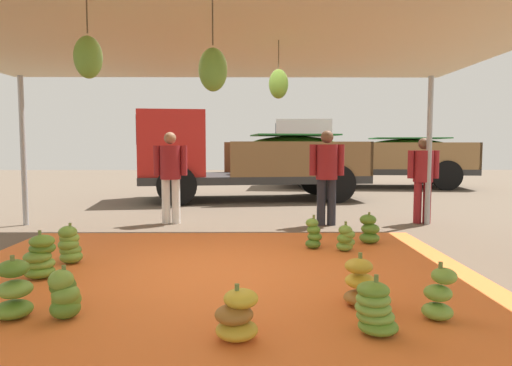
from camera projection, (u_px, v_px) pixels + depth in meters
The scene contains 19 objects.
ground_plane at pixel (226, 227), 8.47m from camera, with size 40.00×40.00×0.00m, color brown.
tarp_orange at pixel (212, 272), 5.48m from camera, with size 6.22×4.85×0.01m, color orange.
tent_canopy at pixel (210, 32), 5.16m from camera, with size 8.00×7.00×2.84m.
banana_bunch_0 at pixel (65, 295), 3.98m from camera, with size 0.34×0.37×0.46m.
banana_bunch_2 at pixel (40, 258), 5.19m from camera, with size 0.45×0.43×0.54m.
banana_bunch_3 at pixel (360, 284), 4.31m from camera, with size 0.39×0.41×0.50m.
banana_bunch_4 at pixel (70, 246), 5.85m from camera, with size 0.40×0.40×0.52m.
banana_bunch_5 at pixel (369, 230), 7.06m from camera, with size 0.39×0.39×0.48m.
banana_bunch_6 at pixel (313, 234), 6.71m from camera, with size 0.32×0.30×0.49m.
banana_bunch_7 at pixel (439, 296), 3.97m from camera, with size 0.34×0.34×0.50m.
banana_bunch_8 at pixel (14, 292), 3.99m from camera, with size 0.44×0.44×0.55m.
banana_bunch_9 at pixel (375, 309), 3.66m from camera, with size 0.46×0.46×0.47m.
banana_bunch_10 at pixel (237, 316), 3.56m from camera, with size 0.45×0.42×0.43m.
banana_bunch_12 at pixel (346, 239), 6.50m from camera, with size 0.34×0.34×0.43m.
cargo_truck_main at pixel (244, 156), 12.79m from camera, with size 6.28×3.07×2.40m.
cargo_truck_far at pixel (363, 154), 16.73m from camera, with size 7.01×2.97×2.40m.
worker_0 at pixel (327, 170), 8.65m from camera, with size 0.65×0.40×1.78m.
worker_1 at pixel (171, 170), 8.84m from camera, with size 0.64×0.39×1.75m.
worker_2 at pixel (423, 174), 8.87m from camera, with size 0.60×0.37×1.64m.
Camera 1 is at (0.47, -5.38, 1.50)m, focal length 32.50 mm.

